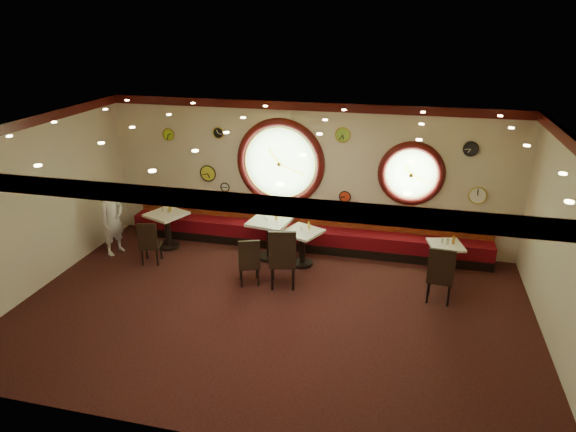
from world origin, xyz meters
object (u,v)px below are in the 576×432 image
(table_b, at_px, (270,234))
(condiment_a_salt, at_px, (162,210))
(chair_c, at_px, (283,255))
(condiment_c_pepper, at_px, (301,229))
(condiment_b_salt, at_px, (264,217))
(table_d, at_px, (445,256))
(condiment_c_salt, at_px, (301,229))
(condiment_d_salt, at_px, (442,241))
(condiment_d_bottle, at_px, (454,240))
(condiment_a_bottle, at_px, (170,208))
(condiment_d_pepper, at_px, (448,242))
(condiment_a_pepper, at_px, (168,212))
(chair_a, at_px, (149,240))
(condiment_b_bottle, at_px, (276,216))
(chair_b, at_px, (249,259))
(table_a, at_px, (167,226))
(condiment_b_pepper, at_px, (267,219))
(table_c, at_px, (302,243))
(waiter, at_px, (112,220))
(condiment_c_bottle, at_px, (309,225))

(table_b, xyz_separation_m, condiment_a_salt, (-2.47, 0.07, 0.32))
(chair_c, distance_m, condiment_a_salt, 3.30)
(condiment_c_pepper, bearing_deg, condiment_b_salt, 167.87)
(condiment_c_pepper, bearing_deg, table_d, 4.22)
(condiment_c_salt, xyz_separation_m, condiment_d_salt, (2.78, 0.23, -0.08))
(chair_c, bearing_deg, condiment_d_bottle, 9.53)
(condiment_c_pepper, height_order, condiment_a_bottle, condiment_a_bottle)
(condiment_c_pepper, relative_size, condiment_d_pepper, 0.91)
(condiment_a_pepper, bearing_deg, table_b, 0.36)
(chair_a, distance_m, condiment_c_salt, 3.15)
(table_b, bearing_deg, condiment_d_pepper, 0.71)
(chair_c, relative_size, condiment_d_bottle, 4.49)
(table_b, height_order, condiment_a_pepper, condiment_a_pepper)
(condiment_d_bottle, bearing_deg, condiment_a_salt, -179.71)
(condiment_c_pepper, bearing_deg, condiment_b_bottle, 159.16)
(chair_b, height_order, condiment_a_salt, chair_b)
(chair_a, xyz_separation_m, condiment_b_salt, (2.23, 0.87, 0.38))
(condiment_d_bottle, bearing_deg, chair_c, -157.73)
(table_d, distance_m, condiment_b_bottle, 3.48)
(condiment_a_salt, bearing_deg, condiment_a_pepper, -24.10)
(condiment_d_pepper, distance_m, condiment_d_bottle, 0.13)
(table_a, relative_size, chair_c, 1.29)
(table_b, height_order, condiment_c_salt, table_b)
(condiment_b_pepper, bearing_deg, table_c, -4.38)
(condiment_b_salt, height_order, condiment_a_bottle, condiment_a_bottle)
(table_d, distance_m, condiment_c_salt, 2.89)
(table_d, distance_m, condiment_d_bottle, 0.37)
(table_d, distance_m, condiment_b_salt, 3.72)
(condiment_b_bottle, bearing_deg, condiment_c_pepper, -20.84)
(chair_b, distance_m, condiment_a_bottle, 2.63)
(condiment_a_bottle, bearing_deg, waiter, -148.58)
(chair_b, bearing_deg, table_d, -3.10)
(condiment_d_salt, bearing_deg, condiment_b_salt, -179.12)
(condiment_c_bottle, bearing_deg, condiment_d_bottle, 2.21)
(waiter, bearing_deg, table_a, -44.37)
(condiment_a_salt, bearing_deg, condiment_b_bottle, -0.04)
(condiment_a_salt, relative_size, condiment_a_bottle, 0.61)
(condiment_d_salt, distance_m, condiment_c_bottle, 2.66)
(table_d, xyz_separation_m, condiment_a_pepper, (-5.86, -0.07, 0.43))
(condiment_b_salt, bearing_deg, condiment_c_pepper, -12.13)
(table_c, xyz_separation_m, condiment_d_pepper, (2.86, 0.19, 0.26))
(condiment_a_pepper, height_order, condiment_c_bottle, condiment_c_bottle)
(chair_c, distance_m, condiment_a_pepper, 3.11)
(condiment_c_pepper, bearing_deg, waiter, -174.76)
(table_d, height_order, chair_a, chair_a)
(chair_b, distance_m, chair_c, 0.66)
(condiment_c_salt, bearing_deg, condiment_a_bottle, 175.07)
(condiment_b_bottle, distance_m, condiment_c_bottle, 0.73)
(table_a, bearing_deg, condiment_a_pepper, -14.65)
(condiment_c_salt, relative_size, condiment_a_bottle, 0.56)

